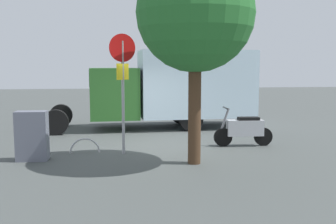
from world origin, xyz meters
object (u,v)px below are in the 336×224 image
street_tree (195,14)px  utility_cabinet (32,136)px  stop_sign (123,75)px  bike_rack_hoop (85,153)px  box_truck_near (173,86)px  motorcycle (244,129)px

street_tree → utility_cabinet: size_ratio=4.00×
stop_sign → bike_rack_hoop: bearing=-14.1°
stop_sign → street_tree: (-1.75, 1.30, 1.48)m
stop_sign → street_tree: street_tree is taller
box_truck_near → stop_sign: bearing=63.1°
street_tree → motorcycle: bearing=-135.2°
box_truck_near → motorcycle: size_ratio=4.44×
stop_sign → bike_rack_hoop: size_ratio=3.89×
stop_sign → utility_cabinet: (2.35, 0.47, -1.56)m
box_truck_near → bike_rack_hoop: box_truck_near is taller
motorcycle → utility_cabinet: bearing=13.1°
box_truck_near → utility_cabinet: size_ratio=6.26×
street_tree → bike_rack_hoop: (2.83, -1.58, -3.69)m
bike_rack_hoop → street_tree: bearing=150.9°
street_tree → utility_cabinet: (4.10, -0.83, -3.04)m
bike_rack_hoop → utility_cabinet: bearing=30.4°
motorcycle → utility_cabinet: 6.12m
box_truck_near → motorcycle: (-1.68, 3.82, -1.13)m
motorcycle → street_tree: 4.17m
box_truck_near → motorcycle: box_truck_near is taller
box_truck_near → stop_sign: stop_sign is taller
motorcycle → bike_rack_hoop: (4.76, 0.34, -0.52)m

